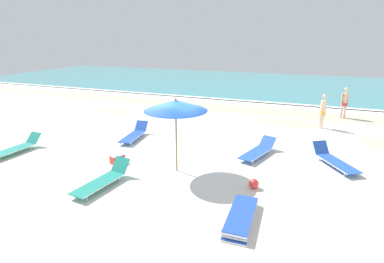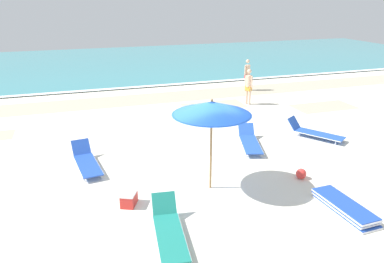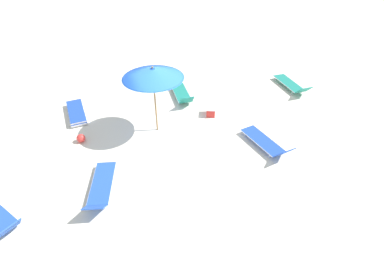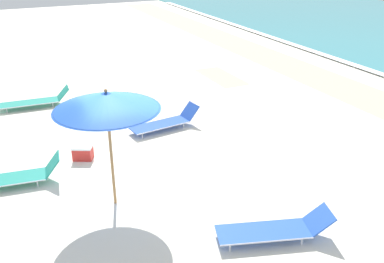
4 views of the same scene
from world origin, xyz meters
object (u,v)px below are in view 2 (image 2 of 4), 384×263
sun_lounger_near_water_left (314,132)px  cooler_box (129,198)px  beach_ball (301,174)px  beach_umbrella (212,108)px  beachgoer_wading_adult (247,73)px  lounger_stack (344,207)px  sun_lounger_near_water_right (250,141)px  beachgoer_shoreline_child (249,85)px  sun_lounger_mid_beach_solo (86,161)px  sun_lounger_beside_umbrella (169,229)px

sun_lounger_near_water_left → cooler_box: 7.97m
beach_ball → beach_umbrella: bearing=173.5°
beach_umbrella → beachgoer_wading_adult: bearing=59.0°
lounger_stack → sun_lounger_near_water_right: (-0.33, 4.63, 0.09)m
sun_lounger_near_water_right → beach_ball: sun_lounger_near_water_right is taller
lounger_stack → beachgoer_shoreline_child: bearing=75.9°
beach_umbrella → beach_ball: 3.53m
sun_lounger_near_water_left → cooler_box: size_ratio=3.50×
sun_lounger_near_water_left → beach_ball: bearing=-163.7°
sun_lounger_near_water_right → cooler_box: sun_lounger_near_water_right is taller
lounger_stack → sun_lounger_mid_beach_solo: sun_lounger_mid_beach_solo is taller
sun_lounger_near_water_right → sun_lounger_mid_beach_solo: bearing=-162.9°
lounger_stack → sun_lounger_beside_umbrella: (-4.47, 0.32, 0.10)m
sun_lounger_near_water_right → beachgoer_shoreline_child: 5.62m
beach_umbrella → sun_lounger_near_water_left: size_ratio=1.23×
sun_lounger_near_water_left → beach_ball: 3.70m
beach_umbrella → lounger_stack: 4.17m
sun_lounger_mid_beach_solo → lounger_stack: bearing=-45.2°
beach_ball → cooler_box: bearing=178.7°
sun_lounger_mid_beach_solo → beach_ball: size_ratio=7.09×
sun_lounger_mid_beach_solo → beachgoer_wading_adult: (9.30, 7.66, 0.78)m
lounger_stack → sun_lounger_beside_umbrella: sun_lounger_beside_umbrella is taller
beach_ball → beachgoer_shoreline_child: bearing=75.0°
sun_lounger_near_water_right → cooler_box: size_ratio=3.75×
sun_lounger_near_water_right → beachgoer_wading_adult: bearing=82.1°
lounger_stack → sun_lounger_beside_umbrella: bearing=173.9°
lounger_stack → sun_lounger_beside_umbrella: 4.48m
sun_lounger_near_water_left → beach_ball: sun_lounger_near_water_left is taller
sun_lounger_mid_beach_solo → beach_ball: (5.99, -2.78, -0.06)m
sun_lounger_mid_beach_solo → beachgoer_wading_adult: bearing=32.1°
sun_lounger_near_water_left → beachgoer_wading_adult: (0.89, 7.64, 0.78)m
lounger_stack → beach_umbrella: bearing=139.5°
beachgoer_wading_adult → cooler_box: beachgoer_wading_adult is taller
lounger_stack → sun_lounger_near_water_right: bearing=92.1°
beach_ball → sun_lounger_beside_umbrella: bearing=-160.7°
beach_umbrella → lounger_stack: size_ratio=1.35×
cooler_box → sun_lounger_beside_umbrella: bearing=-133.3°
beach_umbrella → sun_lounger_mid_beach_solo: bearing=142.7°
beachgoer_wading_adult → beach_ball: (-3.31, -10.43, -0.85)m
beachgoer_wading_adult → beachgoer_shoreline_child: 2.94m
cooler_box → sun_lounger_near_water_left: bearing=-44.0°
sun_lounger_near_water_right → sun_lounger_near_water_left: bearing=18.4°
lounger_stack → cooler_box: size_ratio=3.19×
beachgoer_shoreline_child → beach_ball: size_ratio=5.70×
sun_lounger_beside_umbrella → beachgoer_wading_adult: (7.77, 12.00, 0.78)m
beachgoer_wading_adult → beachgoer_shoreline_child: (-1.22, -2.67, 0.00)m
cooler_box → beachgoer_wading_adult: bearing=-12.7°
sun_lounger_mid_beach_solo → sun_lounger_near_water_right: bearing=-7.7°
beachgoer_wading_adult → beach_ball: beachgoer_wading_adult is taller
sun_lounger_near_water_right → beachgoer_wading_adult: size_ratio=1.28×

